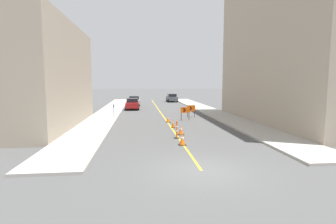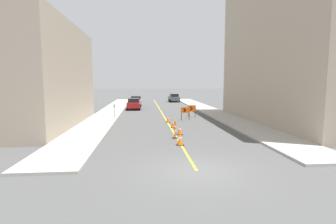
# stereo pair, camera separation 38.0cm
# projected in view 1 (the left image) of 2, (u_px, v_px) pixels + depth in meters

# --- Properties ---
(ground_plane) EXTENTS (300.00, 300.00, 0.00)m
(ground_plane) POSITION_uv_depth(u_px,v_px,m) (202.00, 171.00, 11.36)
(ground_plane) COLOR #4C4C4C
(lane_stripe) EXTENTS (0.12, 47.25, 0.01)m
(lane_stripe) POSITION_uv_depth(u_px,v_px,m) (160.00, 111.00, 34.70)
(lane_stripe) COLOR gold
(lane_stripe) RESTS_ON ground_plane
(sidewalk_left) EXTENTS (3.05, 47.25, 0.14)m
(sidewalk_left) POSITION_uv_depth(u_px,v_px,m) (110.00, 111.00, 33.99)
(sidewalk_left) COLOR #ADA89E
(sidewalk_left) RESTS_ON ground_plane
(sidewalk_right) EXTENTS (3.05, 47.25, 0.14)m
(sidewalk_right) POSITION_uv_depth(u_px,v_px,m) (208.00, 110.00, 35.39)
(sidewalk_right) COLOR #ADA89E
(sidewalk_right) RESTS_ON ground_plane
(building_facade_left) EXTENTS (6.00, 15.03, 8.73)m
(building_facade_left) POSITION_uv_depth(u_px,v_px,m) (39.00, 76.00, 22.09)
(building_facade_left) COLOR tan
(building_facade_left) RESTS_ON ground_plane
(building_facade_right) EXTENTS (6.00, 19.21, 15.01)m
(building_facade_right) POSITION_uv_depth(u_px,v_px,m) (287.00, 42.00, 24.30)
(building_facade_right) COLOR tan
(building_facade_right) RESTS_ON ground_plane
(traffic_cone_nearest) EXTENTS (0.46, 0.46, 0.67)m
(traffic_cone_nearest) POSITION_uv_depth(u_px,v_px,m) (182.00, 140.00, 15.98)
(traffic_cone_nearest) COLOR black
(traffic_cone_nearest) RESTS_ON ground_plane
(traffic_cone_second) EXTENTS (0.46, 0.46, 0.65)m
(traffic_cone_second) POSITION_uv_depth(u_px,v_px,m) (181.00, 130.00, 19.16)
(traffic_cone_second) COLOR black
(traffic_cone_second) RESTS_ON ground_plane
(traffic_cone_third) EXTENTS (0.33, 0.33, 0.71)m
(traffic_cone_third) POSITION_uv_depth(u_px,v_px,m) (173.00, 124.00, 22.07)
(traffic_cone_third) COLOR black
(traffic_cone_third) RESTS_ON ground_plane
(traffic_cone_fourth) EXTENTS (0.44, 0.44, 0.61)m
(traffic_cone_fourth) POSITION_uv_depth(u_px,v_px,m) (168.00, 119.00, 25.17)
(traffic_cone_fourth) COLOR black
(traffic_cone_fourth) RESTS_ON ground_plane
(delineator_post_front) EXTENTS (0.33, 0.33, 1.23)m
(delineator_post_front) POSITION_uv_depth(u_px,v_px,m) (177.00, 131.00, 17.88)
(delineator_post_front) COLOR black
(delineator_post_front) RESTS_ON ground_plane
(arrow_barricade_primary) EXTENTS (0.94, 0.09, 1.33)m
(arrow_barricade_primary) POSITION_uv_depth(u_px,v_px,m) (185.00, 111.00, 26.37)
(arrow_barricade_primary) COLOR #EF560C
(arrow_barricade_primary) RESTS_ON ground_plane
(arrow_barricade_secondary) EXTENTS (0.91, 0.14, 1.32)m
(arrow_barricade_secondary) POSITION_uv_depth(u_px,v_px,m) (191.00, 109.00, 28.85)
(arrow_barricade_secondary) COLOR #EF560C
(arrow_barricade_secondary) RESTS_ON ground_plane
(parked_car_curb_near) EXTENTS (1.93, 4.30, 1.59)m
(parked_car_curb_near) POSITION_uv_depth(u_px,v_px,m) (132.00, 104.00, 37.21)
(parked_car_curb_near) COLOR maroon
(parked_car_curb_near) RESTS_ON ground_plane
(parked_car_curb_mid) EXTENTS (2.02, 4.39, 1.59)m
(parked_car_curb_mid) POSITION_uv_depth(u_px,v_px,m) (134.00, 101.00, 43.24)
(parked_car_curb_mid) COLOR #B7B7BC
(parked_car_curb_mid) RESTS_ON ground_plane
(parked_car_curb_far) EXTENTS (1.95, 4.36, 1.59)m
(parked_car_curb_far) POSITION_uv_depth(u_px,v_px,m) (172.00, 98.00, 51.90)
(parked_car_curb_far) COLOR #474C51
(parked_car_curb_far) RESTS_ON ground_plane
(parking_meter_near_curb) EXTENTS (0.12, 0.11, 1.35)m
(parking_meter_near_curb) POSITION_uv_depth(u_px,v_px,m) (114.00, 109.00, 27.36)
(parking_meter_near_curb) COLOR #4C4C51
(parking_meter_near_curb) RESTS_ON sidewalk_left
(parking_meter_far_curb) EXTENTS (0.12, 0.11, 1.42)m
(parking_meter_far_curb) POSITION_uv_depth(u_px,v_px,m) (114.00, 108.00, 27.39)
(parking_meter_far_curb) COLOR #4C4C51
(parking_meter_far_curb) RESTS_ON sidewalk_left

